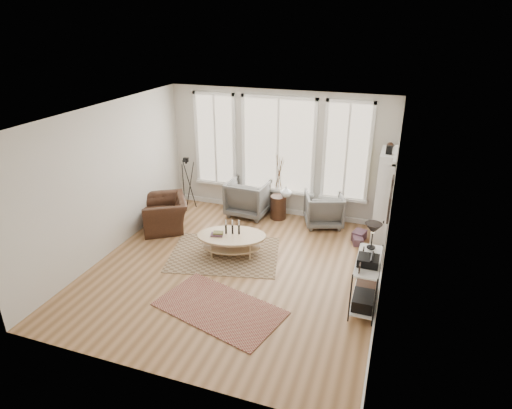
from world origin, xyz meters
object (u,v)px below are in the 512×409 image
at_px(low_shelf, 366,277).
at_px(armchair_right, 324,209).
at_px(coffee_table, 231,239).
at_px(accent_chair, 164,213).
at_px(armchair_left, 249,197).
at_px(side_table, 279,188).
at_px(bookcase, 384,195).

xyz_separation_m(low_shelf, armchair_right, (-1.19, 2.70, -0.13)).
relative_size(coffee_table, accent_chair, 1.41).
bearing_deg(accent_chair, armchair_right, 77.35).
distance_m(armchair_left, side_table, 0.79).
relative_size(armchair_right, accent_chair, 0.77).
bearing_deg(side_table, armchair_right, 0.10).
bearing_deg(armchair_left, low_shelf, 141.05).
height_order(armchair_left, accent_chair, armchair_left).
bearing_deg(bookcase, armchair_right, 171.92).
distance_m(bookcase, low_shelf, 2.56).
relative_size(armchair_left, accent_chair, 0.88).
bearing_deg(coffee_table, bookcase, 32.54).
bearing_deg(bookcase, side_table, 175.65).
xyz_separation_m(bookcase, armchair_right, (-1.25, 0.18, -0.58)).
xyz_separation_m(armchair_right, accent_chair, (-3.30, -1.31, -0.03)).
bearing_deg(armchair_left, bookcase, -179.98).
distance_m(bookcase, accent_chair, 4.73).
bearing_deg(accent_chair, low_shelf, 38.54).
distance_m(coffee_table, armchair_left, 1.92).
height_order(armchair_right, accent_chair, armchair_right).
relative_size(low_shelf, side_table, 0.84).
relative_size(bookcase, armchair_left, 2.18).
distance_m(bookcase, armchair_left, 3.08).
distance_m(bookcase, side_table, 2.32).
bearing_deg(bookcase, accent_chair, -166.07).
bearing_deg(accent_chair, bookcase, 69.68).
relative_size(armchair_left, armchair_right, 1.14).
xyz_separation_m(low_shelf, side_table, (-2.25, 2.70, 0.23)).
distance_m(bookcase, armchair_right, 1.39).
height_order(coffee_table, accent_chair, accent_chair).
relative_size(bookcase, low_shelf, 1.58).
distance_m(low_shelf, coffee_table, 2.78).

